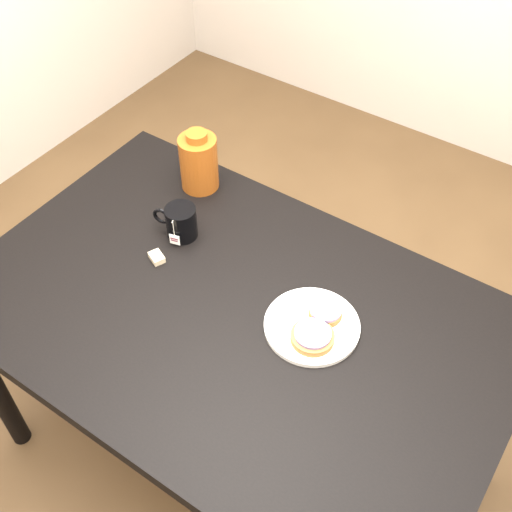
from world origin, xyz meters
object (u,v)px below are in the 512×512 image
(teabag_pouch, at_px, (157,257))
(bagel_back, at_px, (326,311))
(bagel_front, at_px, (313,336))
(mug, at_px, (181,222))
(plate, at_px, (312,325))
(table, at_px, (235,331))
(bagel_package, at_px, (199,162))

(teabag_pouch, bearing_deg, bagel_back, 10.17)
(bagel_front, bearing_deg, mug, 167.34)
(plate, bearing_deg, teabag_pouch, -174.93)
(table, xyz_separation_m, bagel_package, (-0.37, 0.34, 0.17))
(bagel_back, bearing_deg, bagel_package, 158.28)
(plate, bearing_deg, mug, 171.20)
(plate, xyz_separation_m, bagel_back, (0.01, 0.04, 0.02))
(table, bearing_deg, teabag_pouch, 174.65)
(plate, distance_m, bagel_package, 0.63)
(plate, xyz_separation_m, mug, (-0.47, 0.07, 0.04))
(bagel_front, distance_m, teabag_pouch, 0.49)
(mug, bearing_deg, bagel_front, -27.46)
(plate, xyz_separation_m, bagel_package, (-0.56, 0.27, 0.08))
(table, relative_size, teabag_pouch, 31.11)
(table, xyz_separation_m, plate, (0.19, 0.07, 0.09))
(table, bearing_deg, mug, 153.53)
(mug, relative_size, bagel_package, 0.71)
(bagel_back, height_order, teabag_pouch, bagel_back)
(bagel_front, xyz_separation_m, mug, (-0.50, 0.11, 0.02))
(teabag_pouch, bearing_deg, table, -5.35)
(table, height_order, teabag_pouch, teabag_pouch)
(plate, bearing_deg, bagel_back, 75.49)
(bagel_back, xyz_separation_m, mug, (-0.48, 0.03, 0.02))
(table, relative_size, bagel_back, 14.34)
(bagel_back, bearing_deg, plate, -104.51)
(bagel_front, relative_size, mug, 1.07)
(bagel_package, bearing_deg, bagel_front, -28.00)
(teabag_pouch, distance_m, bagel_package, 0.34)
(table, relative_size, mug, 10.13)
(mug, xyz_separation_m, bagel_package, (-0.09, 0.20, 0.04))
(table, height_order, bagel_front, bagel_front)
(bagel_package, bearing_deg, teabag_pouch, -73.56)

